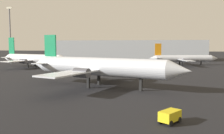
{
  "coord_description": "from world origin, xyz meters",
  "views": [
    {
      "loc": [
        3.08,
        -8.32,
        7.9
      ],
      "look_at": [
        -4.77,
        31.49,
        4.18
      ],
      "focal_mm": 38.86,
      "sensor_mm": 36.0,
      "label": 1
    }
  ],
  "objects_px": {
    "baggage_cart": "(170,116)",
    "airplane_distant": "(33,59)",
    "airplane_on_taxiway": "(98,67)",
    "airplane_far_left": "(183,58)",
    "light_mast_left": "(10,33)"
  },
  "relations": [
    {
      "from": "light_mast_left",
      "to": "airplane_distant",
      "type": "bearing_deg",
      "value": -36.94
    },
    {
      "from": "airplane_distant",
      "to": "light_mast_left",
      "type": "distance_m",
      "value": 23.61
    },
    {
      "from": "baggage_cart",
      "to": "light_mast_left",
      "type": "xyz_separation_m",
      "value": [
        -61.52,
        65.65,
        12.19
      ]
    },
    {
      "from": "airplane_distant",
      "to": "airplane_on_taxiway",
      "type": "bearing_deg",
      "value": -29.12
    },
    {
      "from": "airplane_far_left",
      "to": "baggage_cart",
      "type": "height_order",
      "value": "airplane_far_left"
    },
    {
      "from": "airplane_on_taxiway",
      "to": "airplane_far_left",
      "type": "distance_m",
      "value": 57.71
    },
    {
      "from": "airplane_distant",
      "to": "baggage_cart",
      "type": "bearing_deg",
      "value": -32.73
    },
    {
      "from": "airplane_on_taxiway",
      "to": "baggage_cart",
      "type": "height_order",
      "value": "airplane_on_taxiway"
    },
    {
      "from": "baggage_cart",
      "to": "airplane_distant",
      "type": "bearing_deg",
      "value": -106.33
    },
    {
      "from": "airplane_on_taxiway",
      "to": "airplane_far_left",
      "type": "bearing_deg",
      "value": 86.68
    },
    {
      "from": "airplane_distant",
      "to": "light_mast_left",
      "type": "relative_size",
      "value": 1.3
    },
    {
      "from": "airplane_on_taxiway",
      "to": "light_mast_left",
      "type": "height_order",
      "value": "light_mast_left"
    },
    {
      "from": "airplane_far_left",
      "to": "airplane_on_taxiway",
      "type": "bearing_deg",
      "value": -123.36
    },
    {
      "from": "baggage_cart",
      "to": "light_mast_left",
      "type": "distance_m",
      "value": 90.8
    },
    {
      "from": "airplane_distant",
      "to": "airplane_far_left",
      "type": "relative_size",
      "value": 1.12
    }
  ]
}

